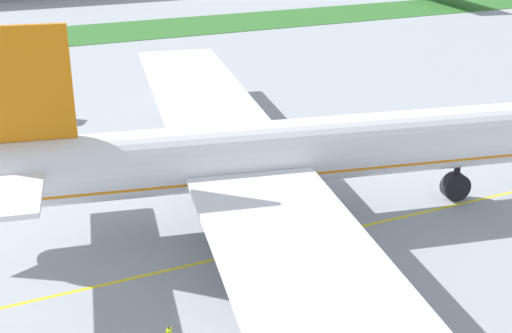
# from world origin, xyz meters

# --- Properties ---
(ground_plane) EXTENTS (600.00, 600.00, 0.00)m
(ground_plane) POSITION_xyz_m (0.00, 0.00, 0.00)
(ground_plane) COLOR #9399A0
(ground_plane) RESTS_ON ground
(apron_taxi_line) EXTENTS (280.00, 0.36, 0.01)m
(apron_taxi_line) POSITION_xyz_m (0.00, -3.61, 0.00)
(apron_taxi_line) COLOR yellow
(apron_taxi_line) RESTS_ON ground
(grass_median_strip) EXTENTS (320.00, 24.00, 0.10)m
(grass_median_strip) POSITION_xyz_m (0.00, 102.10, 0.05)
(grass_median_strip) COLOR #2D6628
(grass_median_strip) RESTS_ON ground
(airliner_foreground) EXTENTS (60.74, 98.00, 19.22)m
(airliner_foreground) POSITION_xyz_m (-0.76, 1.67, 6.53)
(airliner_foreground) COLOR white
(airliner_foreground) RESTS_ON ground
(ground_crew_marshaller_front) EXTENTS (0.51, 0.39, 1.57)m
(ground_crew_marshaller_front) POSITION_xyz_m (2.66, 0.45, 0.96)
(ground_crew_marshaller_front) COLOR black
(ground_crew_marshaller_front) RESTS_ON ground
(service_truck_baggage_loader) EXTENTS (5.42, 4.41, 3.07)m
(service_truck_baggage_loader) POSITION_xyz_m (-13.98, 42.04, 1.64)
(service_truck_baggage_loader) COLOR white
(service_truck_baggage_loader) RESTS_ON ground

